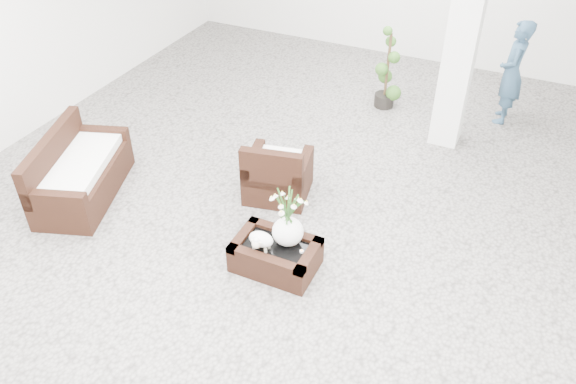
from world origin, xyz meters
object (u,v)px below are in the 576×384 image
at_px(armchair, 278,167).
at_px(loveseat, 80,167).
at_px(topiary, 388,68).
at_px(coffee_table, 276,256).

xyz_separation_m(armchair, loveseat, (-2.23, -1.07, 0.01)).
bearing_deg(armchair, loveseat, 14.12).
bearing_deg(topiary, armchair, -100.52).
relative_size(armchair, topiary, 0.63).
relative_size(loveseat, topiary, 1.21).
height_order(armchair, topiary, topiary).
bearing_deg(coffee_table, armchair, 114.56).
distance_m(coffee_table, loveseat, 2.82).
height_order(armchair, loveseat, loveseat).
xyz_separation_m(coffee_table, topiary, (-0.03, 4.08, 0.50)).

